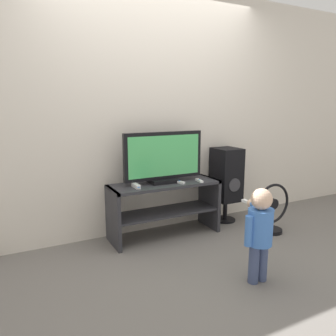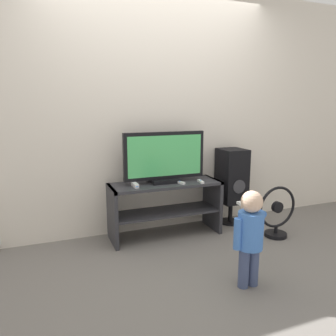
# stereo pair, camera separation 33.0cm
# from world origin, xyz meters

# --- Properties ---
(ground_plane) EXTENTS (16.00, 16.00, 0.00)m
(ground_plane) POSITION_xyz_m (0.00, 0.00, 0.00)
(ground_plane) COLOR slate
(wall_back) EXTENTS (10.00, 0.06, 2.60)m
(wall_back) POSITION_xyz_m (0.00, 0.48, 1.30)
(wall_back) COLOR silver
(wall_back) RESTS_ON ground_plane
(tv_stand) EXTENTS (1.17, 0.40, 0.58)m
(tv_stand) POSITION_xyz_m (0.00, 0.20, 0.38)
(tv_stand) COLOR #2D2D33
(tv_stand) RESTS_ON ground_plane
(television) EXTENTS (0.87, 0.20, 0.53)m
(television) POSITION_xyz_m (0.00, 0.22, 0.84)
(television) COLOR black
(television) RESTS_ON tv_stand
(game_console) EXTENTS (0.04, 0.16, 0.04)m
(game_console) POSITION_xyz_m (-0.34, 0.15, 0.60)
(game_console) COLOR white
(game_console) RESTS_ON tv_stand
(remote_primary) EXTENTS (0.05, 0.13, 0.03)m
(remote_primary) POSITION_xyz_m (0.35, 0.08, 0.59)
(remote_primary) COLOR white
(remote_primary) RESTS_ON tv_stand
(remote_secondary) EXTENTS (0.08, 0.13, 0.03)m
(remote_secondary) POSITION_xyz_m (0.13, 0.11, 0.59)
(remote_secondary) COLOR white
(remote_secondary) RESTS_ON tv_stand
(child) EXTENTS (0.29, 0.44, 0.76)m
(child) POSITION_xyz_m (0.24, -0.96, 0.45)
(child) COLOR #3F4C72
(child) RESTS_ON ground_plane
(speaker_tower) EXTENTS (0.28, 0.32, 0.88)m
(speaker_tower) POSITION_xyz_m (0.85, 0.27, 0.55)
(speaker_tower) COLOR black
(speaker_tower) RESTS_ON ground_plane
(floor_fan) EXTENTS (0.45, 0.23, 0.55)m
(floor_fan) POSITION_xyz_m (1.08, -0.26, 0.24)
(floor_fan) COLOR black
(floor_fan) RESTS_ON ground_plane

